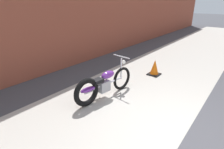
% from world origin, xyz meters
% --- Properties ---
extents(ground_plane, '(80.00, 80.00, 0.00)m').
position_xyz_m(ground_plane, '(0.00, 0.00, 0.00)').
color(ground_plane, '#47474C').
extents(sidewalk_slab, '(36.00, 3.50, 0.01)m').
position_xyz_m(sidewalk_slab, '(0.00, 1.75, 0.00)').
color(sidewalk_slab, '#B2ADA3').
rests_on(sidewalk_slab, ground).
extents(brick_building_wall, '(36.00, 0.50, 4.63)m').
position_xyz_m(brick_building_wall, '(0.00, 5.20, 2.32)').
color(brick_building_wall, brown).
rests_on(brick_building_wall, ground).
extents(motorcycle_purple, '(2.00, 0.61, 1.03)m').
position_xyz_m(motorcycle_purple, '(0.23, 2.26, 0.40)').
color(motorcycle_purple, black).
rests_on(motorcycle_purple, ground).
extents(traffic_cone, '(0.40, 0.40, 0.55)m').
position_xyz_m(traffic_cone, '(2.68, 1.90, 0.25)').
color(traffic_cone, orange).
rests_on(traffic_cone, ground).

